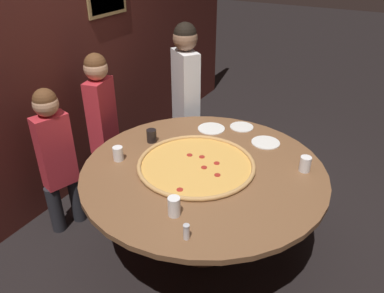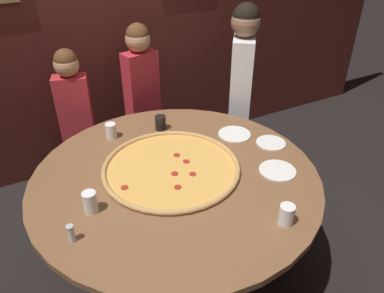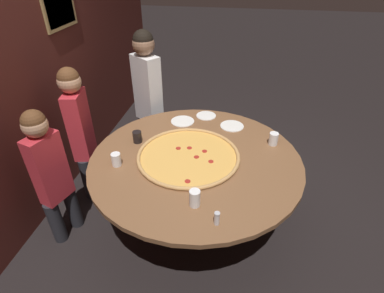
{
  "view_description": "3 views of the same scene",
  "coord_description": "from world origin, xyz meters",
  "px_view_note": "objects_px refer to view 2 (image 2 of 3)",
  "views": [
    {
      "loc": [
        -2.04,
        -1.04,
        2.23
      ],
      "look_at": [
        -0.02,
        0.09,
        0.91
      ],
      "focal_mm": 35.0,
      "sensor_mm": 36.0,
      "label": 1
    },
    {
      "loc": [
        -0.78,
        -1.69,
        2.13
      ],
      "look_at": [
        0.11,
        -0.0,
        0.91
      ],
      "focal_mm": 35.0,
      "sensor_mm": 36.0,
      "label": 2
    },
    {
      "loc": [
        -2.01,
        -0.32,
        2.23
      ],
      "look_at": [
        -0.05,
        0.02,
        0.88
      ],
      "focal_mm": 28.0,
      "sensor_mm": 36.0,
      "label": 3
    }
  ],
  "objects_px": {
    "dining_table": "(176,188)",
    "white_plate_far_back": "(234,134)",
    "drink_cup_far_right": "(111,131)",
    "diner_side_left": "(76,115)",
    "white_plate_beside_cup": "(271,143)",
    "condiment_shaker": "(71,233)",
    "drink_cup_by_shaker": "(90,202)",
    "diner_far_right": "(142,92)",
    "giant_pizza": "(171,167)",
    "white_plate_right_side": "(277,170)",
    "drink_cup_near_left": "(287,215)",
    "drink_cup_front_edge": "(160,123)",
    "diner_far_left": "(241,85)"
  },
  "relations": [
    {
      "from": "dining_table",
      "to": "white_plate_far_back",
      "type": "relative_size",
      "value": 7.55
    },
    {
      "from": "white_plate_far_back",
      "to": "drink_cup_far_right",
      "type": "bearing_deg",
      "value": 154.47
    },
    {
      "from": "drink_cup_far_right",
      "to": "diner_side_left",
      "type": "distance_m",
      "value": 0.54
    },
    {
      "from": "white_plate_beside_cup",
      "to": "condiment_shaker",
      "type": "relative_size",
      "value": 2.12
    },
    {
      "from": "drink_cup_far_right",
      "to": "drink_cup_by_shaker",
      "type": "height_order",
      "value": "drink_cup_by_shaker"
    },
    {
      "from": "diner_far_right",
      "to": "dining_table",
      "type": "bearing_deg",
      "value": 66.73
    },
    {
      "from": "dining_table",
      "to": "giant_pizza",
      "type": "bearing_deg",
      "value": 88.16
    },
    {
      "from": "white_plate_right_side",
      "to": "diner_far_right",
      "type": "bearing_deg",
      "value": 103.43
    },
    {
      "from": "drink_cup_far_right",
      "to": "white_plate_beside_cup",
      "type": "xyz_separation_m",
      "value": [
        0.96,
        -0.6,
        -0.05
      ]
    },
    {
      "from": "white_plate_beside_cup",
      "to": "condiment_shaker",
      "type": "height_order",
      "value": "condiment_shaker"
    },
    {
      "from": "drink_cup_far_right",
      "to": "white_plate_beside_cup",
      "type": "bearing_deg",
      "value": -32.06
    },
    {
      "from": "drink_cup_by_shaker",
      "to": "white_plate_beside_cup",
      "type": "distance_m",
      "value": 1.3
    },
    {
      "from": "drink_cup_far_right",
      "to": "diner_side_left",
      "type": "relative_size",
      "value": 0.09
    },
    {
      "from": "giant_pizza",
      "to": "drink_cup_far_right",
      "type": "bearing_deg",
      "value": 111.1
    },
    {
      "from": "drink_cup_near_left",
      "to": "white_plate_right_side",
      "type": "relative_size",
      "value": 0.49
    },
    {
      "from": "white_plate_far_back",
      "to": "diner_side_left",
      "type": "xyz_separation_m",
      "value": [
        -0.94,
        0.9,
        -0.03
      ]
    },
    {
      "from": "diner_side_left",
      "to": "diner_far_right",
      "type": "bearing_deg",
      "value": -159.95
    },
    {
      "from": "white_plate_far_back",
      "to": "diner_side_left",
      "type": "bearing_deg",
      "value": 136.24
    },
    {
      "from": "drink_cup_front_edge",
      "to": "drink_cup_by_shaker",
      "type": "xyz_separation_m",
      "value": [
        -0.7,
        -0.64,
        0.01
      ]
    },
    {
      "from": "drink_cup_front_edge",
      "to": "drink_cup_far_right",
      "type": "distance_m",
      "value": 0.36
    },
    {
      "from": "white_plate_far_back",
      "to": "white_plate_right_side",
      "type": "height_order",
      "value": "same"
    },
    {
      "from": "giant_pizza",
      "to": "white_plate_beside_cup",
      "type": "bearing_deg",
      "value": -3.77
    },
    {
      "from": "drink_cup_by_shaker",
      "to": "diner_far_left",
      "type": "distance_m",
      "value": 1.7
    },
    {
      "from": "drink_cup_front_edge",
      "to": "drink_cup_by_shaker",
      "type": "bearing_deg",
      "value": -137.26
    },
    {
      "from": "white_plate_beside_cup",
      "to": "diner_far_right",
      "type": "distance_m",
      "value": 1.26
    },
    {
      "from": "white_plate_far_back",
      "to": "drink_cup_by_shaker",
      "type": "bearing_deg",
      "value": -164.44
    },
    {
      "from": "white_plate_beside_cup",
      "to": "diner_far_left",
      "type": "bearing_deg",
      "value": 73.29
    },
    {
      "from": "drink_cup_near_left",
      "to": "condiment_shaker",
      "type": "distance_m",
      "value": 1.09
    },
    {
      "from": "condiment_shaker",
      "to": "diner_far_right",
      "type": "height_order",
      "value": "diner_far_right"
    },
    {
      "from": "dining_table",
      "to": "giant_pizza",
      "type": "height_order",
      "value": "giant_pizza"
    },
    {
      "from": "drink_cup_far_right",
      "to": "drink_cup_front_edge",
      "type": "bearing_deg",
      "value": -8.8
    },
    {
      "from": "white_plate_beside_cup",
      "to": "drink_cup_by_shaker",
      "type": "bearing_deg",
      "value": -175.71
    },
    {
      "from": "condiment_shaker",
      "to": "diner_side_left",
      "type": "xyz_separation_m",
      "value": [
        0.34,
        1.38,
        -0.07
      ]
    },
    {
      "from": "drink_cup_by_shaker",
      "to": "diner_far_right",
      "type": "distance_m",
      "value": 1.47
    },
    {
      "from": "drink_cup_by_shaker",
      "to": "drink_cup_near_left",
      "type": "bearing_deg",
      "value": -32.94
    },
    {
      "from": "white_plate_right_side",
      "to": "diner_side_left",
      "type": "bearing_deg",
      "value": 123.64
    },
    {
      "from": "condiment_shaker",
      "to": "white_plate_far_back",
      "type": "bearing_deg",
      "value": 20.71
    },
    {
      "from": "white_plate_beside_cup",
      "to": "diner_side_left",
      "type": "xyz_separation_m",
      "value": [
        -1.1,
        1.12,
        -0.03
      ]
    },
    {
      "from": "giant_pizza",
      "to": "drink_cup_near_left",
      "type": "relative_size",
      "value": 7.69
    },
    {
      "from": "condiment_shaker",
      "to": "white_plate_right_side",
      "type": "bearing_deg",
      "value": -0.77
    },
    {
      "from": "drink_cup_front_edge",
      "to": "white_plate_beside_cup",
      "type": "height_order",
      "value": "drink_cup_front_edge"
    },
    {
      "from": "white_plate_far_back",
      "to": "giant_pizza",
      "type": "bearing_deg",
      "value": -163.86
    },
    {
      "from": "drink_cup_far_right",
      "to": "drink_cup_by_shaker",
      "type": "xyz_separation_m",
      "value": [
        -0.34,
        -0.7,
        0.01
      ]
    },
    {
      "from": "giant_pizza",
      "to": "white_plate_far_back",
      "type": "distance_m",
      "value": 0.61
    },
    {
      "from": "diner_side_left",
      "to": "diner_far_left",
      "type": "distance_m",
      "value": 1.38
    },
    {
      "from": "drink_cup_by_shaker",
      "to": "drink_cup_front_edge",
      "type": "bearing_deg",
      "value": 42.74
    },
    {
      "from": "giant_pizza",
      "to": "diner_side_left",
      "type": "bearing_deg",
      "value": 108.27
    },
    {
      "from": "drink_cup_by_shaker",
      "to": "white_plate_far_back",
      "type": "height_order",
      "value": "drink_cup_by_shaker"
    },
    {
      "from": "white_plate_far_back",
      "to": "diner_far_right",
      "type": "relative_size",
      "value": 0.17
    },
    {
      "from": "drink_cup_front_edge",
      "to": "white_plate_far_back",
      "type": "bearing_deg",
      "value": -36.53
    }
  ]
}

